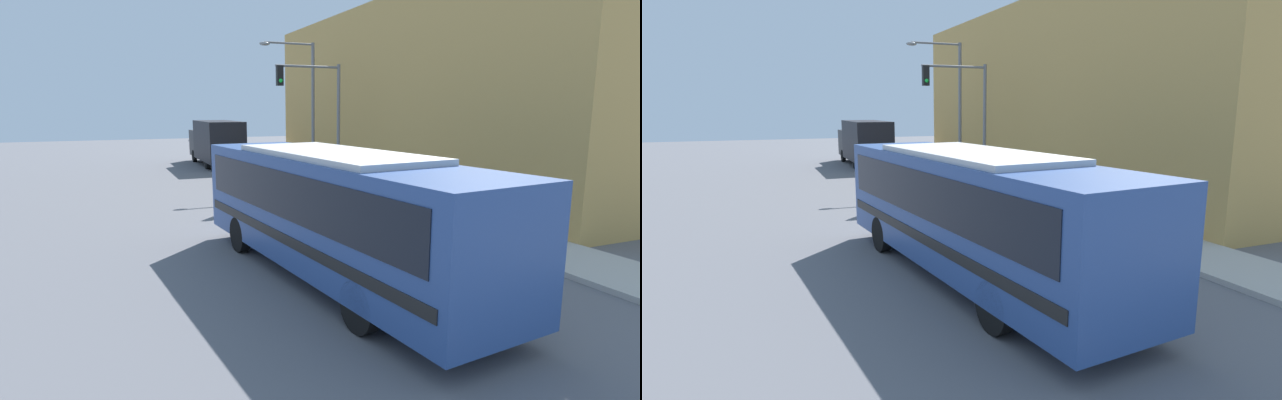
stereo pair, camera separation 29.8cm
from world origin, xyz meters
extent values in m
plane|color=slate|center=(0.00, 0.00, 0.00)|extent=(120.00, 120.00, 0.00)
cube|color=#B7B2A8|center=(5.72, 20.00, 0.07)|extent=(2.44, 70.00, 0.14)
cube|color=tan|center=(9.94, 13.43, 4.53)|extent=(6.00, 24.86, 9.07)
cube|color=#2D4C8C|center=(-0.61, 1.66, 1.67)|extent=(3.57, 10.46, 2.49)
cube|color=black|center=(-0.61, 1.66, 2.11)|extent=(3.52, 9.65, 1.05)
cube|color=black|center=(-0.61, 1.66, 1.12)|extent=(3.56, 10.06, 0.24)
cube|color=silver|center=(-0.61, 1.66, 2.96)|extent=(2.88, 5.85, 0.16)
cylinder|color=black|center=(0.15, 4.93, 0.50)|extent=(0.38, 1.02, 0.99)
cylinder|color=black|center=(-2.04, 4.70, 0.50)|extent=(0.38, 1.02, 0.99)
cylinder|color=black|center=(0.79, -1.03, 0.50)|extent=(0.38, 1.02, 0.99)
cylinder|color=black|center=(-1.40, -1.26, 0.50)|extent=(0.38, 1.02, 0.99)
cube|color=black|center=(1.93, 25.59, 1.79)|extent=(2.38, 6.05, 2.68)
cube|color=#262628|center=(1.93, 29.78, 1.40)|extent=(2.27, 2.35, 1.90)
cylinder|color=black|center=(0.89, 29.37, 0.45)|extent=(0.25, 0.90, 0.90)
cylinder|color=black|center=(0.89, 24.45, 0.45)|extent=(0.25, 0.90, 0.90)
cylinder|color=red|center=(5.10, 3.22, 0.45)|extent=(0.24, 0.24, 0.63)
sphere|color=red|center=(5.10, 3.22, 0.84)|extent=(0.23, 0.23, 0.23)
cylinder|color=red|center=(5.10, 3.08, 0.48)|extent=(0.11, 0.14, 0.11)
cylinder|color=slate|center=(5.25, 13.51, 3.10)|extent=(0.16, 0.16, 5.92)
cylinder|color=slate|center=(3.65, 13.51, 5.91)|extent=(3.20, 0.11, 0.11)
cube|color=black|center=(2.25, 13.51, 5.46)|extent=(0.30, 0.24, 0.90)
sphere|color=#19D83F|center=(2.25, 13.37, 5.24)|extent=(0.18, 0.18, 0.18)
cylinder|color=slate|center=(5.10, 10.87, 0.68)|extent=(0.06, 0.06, 1.07)
cylinder|color=#4C4C51|center=(5.10, 10.87, 1.32)|extent=(0.14, 0.14, 0.22)
cylinder|color=slate|center=(5.35, 16.95, 3.80)|extent=(0.18, 0.18, 7.32)
cylinder|color=slate|center=(3.99, 16.95, 7.36)|extent=(2.71, 0.11, 0.11)
ellipsoid|color=gray|center=(2.64, 16.95, 7.28)|extent=(0.56, 0.28, 0.20)
cylinder|color=#23283D|center=(5.54, 7.09, 0.53)|extent=(0.28, 0.28, 0.77)
cylinder|color=#B22D33|center=(5.54, 7.09, 1.24)|extent=(0.34, 0.34, 0.64)
sphere|color=tan|center=(5.54, 7.09, 1.66)|extent=(0.21, 0.21, 0.21)
camera|label=1|loc=(-5.45, -8.71, 4.01)|focal=28.00mm
camera|label=2|loc=(-5.18, -8.83, 4.01)|focal=28.00mm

